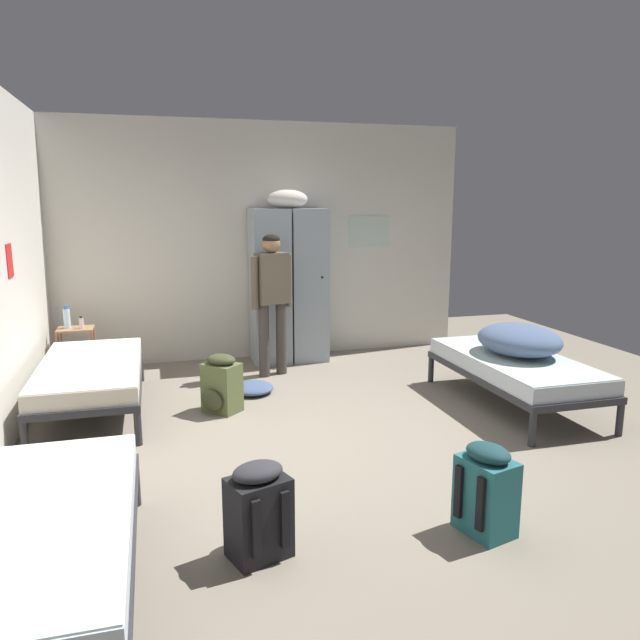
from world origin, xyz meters
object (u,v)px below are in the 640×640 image
at_px(person_traveler, 272,291).
at_px(clothes_pile_denim, 252,388).
at_px(lotion_bottle, 81,323).
at_px(backpack_teal, 487,491).
at_px(shelf_unit, 77,348).
at_px(backpack_black, 258,512).
at_px(backpack_olive, 221,385).
at_px(bed_left_front, 36,535).
at_px(bed_right, 515,367).
at_px(locker_bank, 288,282).
at_px(bed_left_rear, 91,373).
at_px(water_bottle, 67,318).
at_px(bedding_heap, 519,340).

bearing_deg(person_traveler, clothes_pile_denim, -119.57).
distance_m(lotion_bottle, backpack_teal, 4.81).
height_order(shelf_unit, person_traveler, person_traveler).
bearing_deg(backpack_black, backpack_olive, 88.27).
xyz_separation_m(shelf_unit, lotion_bottle, (0.07, -0.04, 0.29)).
xyz_separation_m(bed_left_front, bed_right, (3.88, 1.99, 0.00)).
relative_size(locker_bank, shelf_unit, 3.63).
height_order(bed_left_rear, lotion_bottle, lotion_bottle).
xyz_separation_m(shelf_unit, water_bottle, (-0.08, 0.02, 0.34)).
bearing_deg(lotion_bottle, clothes_pile_denim, -30.37).
xyz_separation_m(lotion_bottle, backpack_olive, (1.34, -1.48, -0.37)).
distance_m(bedding_heap, person_traveler, 2.65).
bearing_deg(backpack_teal, locker_bank, 93.44).
xyz_separation_m(bed_left_front, clothes_pile_denim, (1.52, 3.05, -0.33)).
relative_size(backpack_black, backpack_teal, 1.00).
height_order(shelf_unit, lotion_bottle, lotion_bottle).
xyz_separation_m(shelf_unit, backpack_black, (1.34, -3.94, -0.09)).
bearing_deg(backpack_black, water_bottle, 109.69).
bearing_deg(locker_bank, shelf_unit, -176.33).
relative_size(shelf_unit, person_traveler, 0.36).
distance_m(bed_left_rear, backpack_teal, 3.74).
bearing_deg(clothes_pile_denim, water_bottle, 150.28).
bearing_deg(water_bottle, backpack_black, -70.31).
bearing_deg(water_bottle, bed_left_front, -85.41).
relative_size(backpack_olive, backpack_teal, 1.00).
bearing_deg(shelf_unit, bed_right, -26.91).
distance_m(shelf_unit, water_bottle, 0.35).
distance_m(bed_left_front, person_traveler, 4.13).
relative_size(locker_bank, bed_left_rear, 1.09).
xyz_separation_m(person_traveler, water_bottle, (-2.19, 0.46, -0.27)).
xyz_separation_m(bed_left_front, water_bottle, (-0.33, 4.11, 0.30)).
bearing_deg(bed_left_front, bed_left_rear, 90.00).
height_order(locker_bank, bedding_heap, locker_bank).
bearing_deg(bedding_heap, backpack_teal, -127.04).
xyz_separation_m(bed_left_rear, lotion_bottle, (-0.18, 1.18, 0.25)).
bearing_deg(water_bottle, bedding_heap, -25.90).
height_order(bed_left_rear, bed_left_front, same).
height_order(locker_bank, backpack_teal, locker_bank).
bearing_deg(bed_left_rear, backpack_teal, -49.30).
relative_size(bed_left_rear, bed_left_front, 1.00).
relative_size(bed_left_front, backpack_teal, 3.45).
bearing_deg(bed_left_rear, shelf_unit, 101.54).
relative_size(bedding_heap, backpack_olive, 1.61).
bearing_deg(person_traveler, bed_left_rear, -157.23).
xyz_separation_m(lotion_bottle, backpack_black, (1.27, -3.90, -0.37)).
xyz_separation_m(shelf_unit, clothes_pile_denim, (1.77, -1.04, -0.29)).
height_order(bed_right, bedding_heap, bedding_heap).
xyz_separation_m(locker_bank, person_traveler, (-0.32, -0.60, -0.01)).
xyz_separation_m(bed_left_rear, bed_right, (3.88, -0.87, 0.00)).
bearing_deg(shelf_unit, bed_left_rear, -78.46).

